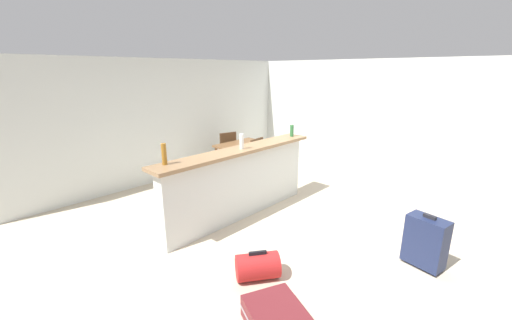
# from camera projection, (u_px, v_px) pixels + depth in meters

# --- Properties ---
(ground_plane) EXTENTS (13.00, 13.00, 0.05)m
(ground_plane) POSITION_uv_depth(u_px,v_px,m) (283.00, 219.00, 5.04)
(ground_plane) COLOR beige
(wall_back) EXTENTS (6.60, 0.10, 2.50)m
(wall_back) POSITION_uv_depth(u_px,v_px,m) (173.00, 120.00, 6.71)
(wall_back) COLOR silver
(wall_back) RESTS_ON ground_plane
(wall_right) EXTENTS (0.10, 6.00, 2.50)m
(wall_right) POSITION_uv_depth(u_px,v_px,m) (360.00, 118.00, 7.01)
(wall_right) COLOR silver
(wall_right) RESTS_ON ground_plane
(partition_half_wall) EXTENTS (2.80, 0.20, 1.07)m
(partition_half_wall) POSITION_uv_depth(u_px,v_px,m) (240.00, 185.00, 4.93)
(partition_half_wall) COLOR silver
(partition_half_wall) RESTS_ON ground_plane
(bar_countertop) EXTENTS (2.96, 0.40, 0.05)m
(bar_countertop) POSITION_uv_depth(u_px,v_px,m) (240.00, 150.00, 4.78)
(bar_countertop) COLOR #93704C
(bar_countertop) RESTS_ON partition_half_wall
(bottle_amber) EXTENTS (0.06, 0.06, 0.27)m
(bottle_amber) POSITION_uv_depth(u_px,v_px,m) (164.00, 154.00, 3.94)
(bottle_amber) COLOR #9E661E
(bottle_amber) RESTS_ON bar_countertop
(bottle_white) EXTENTS (0.07, 0.07, 0.23)m
(bottle_white) POSITION_uv_depth(u_px,v_px,m) (242.00, 142.00, 4.73)
(bottle_white) COLOR silver
(bottle_white) RESTS_ON bar_countertop
(bottle_green) EXTENTS (0.07, 0.07, 0.21)m
(bottle_green) POSITION_uv_depth(u_px,v_px,m) (292.00, 131.00, 5.63)
(bottle_green) COLOR #2D6B38
(bottle_green) RESTS_ON bar_countertop
(dining_table) EXTENTS (1.10, 0.80, 0.74)m
(dining_table) POSITION_uv_depth(u_px,v_px,m) (244.00, 148.00, 6.78)
(dining_table) COLOR brown
(dining_table) RESTS_ON ground_plane
(dining_chair_near_partition) EXTENTS (0.45, 0.45, 0.93)m
(dining_chair_near_partition) POSITION_uv_depth(u_px,v_px,m) (261.00, 159.00, 6.44)
(dining_chair_near_partition) COLOR #4C331E
(dining_chair_near_partition) RESTS_ON ground_plane
(dining_chair_far_side) EXTENTS (0.49, 0.49, 0.93)m
(dining_chair_far_side) POSITION_uv_depth(u_px,v_px,m) (226.00, 150.00, 7.19)
(dining_chair_far_side) COLOR #4C331E
(dining_chair_far_side) RESTS_ON ground_plane
(suitcase_upright_navy) EXTENTS (0.32, 0.48, 0.67)m
(suitcase_upright_navy) POSITION_uv_depth(u_px,v_px,m) (426.00, 241.00, 3.70)
(suitcase_upright_navy) COLOR #1E284C
(suitcase_upright_navy) RESTS_ON ground_plane
(duffel_bag_red) EXTENTS (0.57, 0.52, 0.34)m
(duffel_bag_red) POSITION_uv_depth(u_px,v_px,m) (258.00, 266.00, 3.54)
(duffel_bag_red) COLOR red
(duffel_bag_red) RESTS_ON ground_plane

